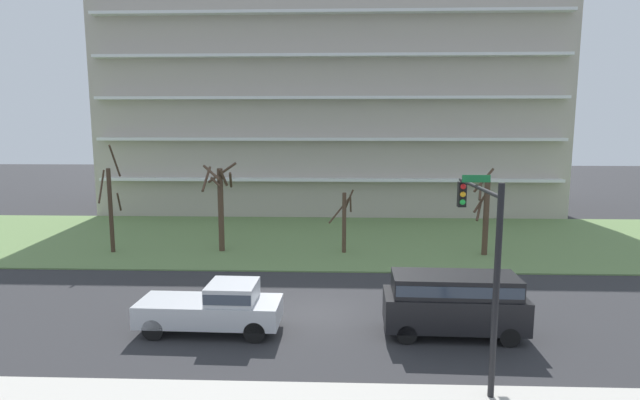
{
  "coord_description": "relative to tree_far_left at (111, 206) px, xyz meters",
  "views": [
    {
      "loc": [
        0.84,
        -20.26,
        7.87
      ],
      "look_at": [
        -0.13,
        6.0,
        3.96
      ],
      "focal_mm": 28.27,
      "sensor_mm": 36.0,
      "label": 1
    }
  ],
  "objects": [
    {
      "name": "ground",
      "position": [
        13.11,
        -9.7,
        -2.98
      ],
      "size": [
        160.0,
        160.0,
        0.0
      ],
      "primitive_type": "plane",
      "color": "#2D2D30"
    },
    {
      "name": "tree_right",
      "position": [
        22.79,
        0.24,
        -0.4
      ],
      "size": [
        1.32,
        1.09,
        5.31
      ],
      "color": "#4C3828",
      "rests_on": "ground"
    },
    {
      "name": "van_black_near_left",
      "position": [
        18.31,
        -11.7,
        -1.58
      ],
      "size": [
        5.26,
        2.15,
        2.36
      ],
      "rotation": [
        0.0,
        0.0,
        -0.03
      ],
      "color": "black",
      "rests_on": "ground"
    },
    {
      "name": "grass_lawn_strip",
      "position": [
        13.11,
        4.3,
        -2.94
      ],
      "size": [
        80.0,
        16.0,
        0.08
      ],
      "primitive_type": "cube",
      "color": "#66844C",
      "rests_on": "ground"
    },
    {
      "name": "apartment_building",
      "position": [
        13.11,
        19.11,
        7.12
      ],
      "size": [
        40.18,
        14.59,
        20.2
      ],
      "color": "#B2A899",
      "rests_on": "ground"
    },
    {
      "name": "tree_far_left",
      "position": [
        0.0,
        0.0,
        0.0
      ],
      "size": [
        1.25,
        1.28,
        6.74
      ],
      "color": "#423023",
      "rests_on": "ground"
    },
    {
      "name": "traffic_signal_mast",
      "position": [
        18.37,
        -14.76,
        1.31
      ],
      "size": [
        0.9,
        4.69,
        6.33
      ],
      "color": "black",
      "rests_on": "ground"
    },
    {
      "name": "tree_left",
      "position": [
        6.63,
        0.57,
        0.21
      ],
      "size": [
        1.87,
        2.03,
        5.58
      ],
      "color": "#4C3828",
      "rests_on": "ground"
    },
    {
      "name": "pickup_silver_center_left",
      "position": [
        9.3,
        -11.71,
        -1.96
      ],
      "size": [
        5.45,
        2.13,
        1.95
      ],
      "rotation": [
        0.0,
        0.0,
        -0.02
      ],
      "color": "#B7BABF",
      "rests_on": "ground"
    },
    {
      "name": "tree_center",
      "position": [
        14.33,
        0.47,
        -0.85
      ],
      "size": [
        1.6,
        1.47,
        3.99
      ],
      "color": "#4C3828",
      "rests_on": "ground"
    }
  ]
}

